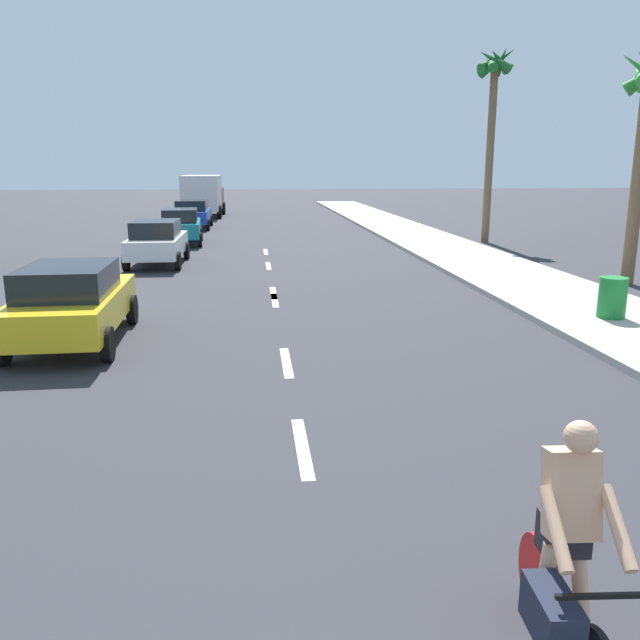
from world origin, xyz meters
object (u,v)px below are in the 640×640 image
Objects in this scene: parked_car_blue at (192,213)px; palm_tree_far at (493,93)px; trash_bin_near at (612,298)px; parked_car_yellow at (72,301)px; parked_car_teal at (181,225)px; delivery_truck at (203,195)px; parked_car_white at (157,241)px; cyclist at (565,563)px.

parked_car_blue is 17.23m from palm_tree_far.
palm_tree_far is 9.46× the size of trash_bin_near.
parked_car_yellow and parked_car_teal have the same top height.
delivery_truck is (0.29, 32.96, 0.67)m from parked_car_yellow.
cyclist is at bearing -74.11° from parked_car_white.
delivery_truck reaches higher than parked_car_white.
cyclist is at bearing -81.10° from parked_car_blue.
delivery_truck reaches higher than parked_car_teal.
parked_car_blue is (0.05, 13.95, 0.00)m from parked_car_white.
delivery_truck is at bearing -78.83° from cyclist.
parked_car_blue is 8.61m from delivery_truck.
cyclist is 42.49m from delivery_truck.
parked_car_blue is at bearing 114.93° from trash_bin_near.
cyclist reaches higher than parked_car_blue.
parked_car_teal is (0.40, 16.77, -0.00)m from parked_car_yellow.
parked_car_teal is at bearing 89.07° from parked_car_white.
parked_car_white is at bearing 138.17° from trash_bin_near.
parked_car_teal is (0.18, 6.34, -0.00)m from parked_car_white.
parked_car_white reaches higher than trash_bin_near.
parked_car_blue is 26.44m from trash_bin_near.
parked_car_white and parked_car_blue have the same top height.
parked_car_white and parked_car_teal have the same top height.
parked_car_teal and parked_car_blue have the same top height.
cyclist is 0.45× the size of parked_car_teal.
palm_tree_far is (13.97, 5.53, 5.69)m from parked_car_white.
parked_car_teal is 4.54× the size of trash_bin_near.
parked_car_teal is 0.65× the size of delivery_truck.
parked_car_white is (0.22, 10.42, -0.00)m from parked_car_yellow.
parked_car_white is 1.00× the size of parked_car_teal.
cyclist is at bearing -82.05° from parked_car_teal.
parked_car_white is 6.35m from parked_car_teal.
palm_tree_far is (13.79, -0.82, 5.69)m from parked_car_teal.
delivery_truck is 34.42m from trash_bin_near.
parked_car_white is 22.55m from delivery_truck.
parked_car_teal is at bearing 176.62° from palm_tree_far.
parked_car_white is 0.92× the size of parked_car_blue.
delivery_truck reaches higher than trash_bin_near.
parked_car_yellow is 0.97× the size of parked_car_blue.
trash_bin_near is at bearing -41.17° from parked_car_white.
parked_car_teal is 0.92× the size of parked_car_blue.
parked_car_blue is at bearing 87.65° from parked_car_teal.
parked_car_blue is at bearing 90.46° from parked_car_white.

